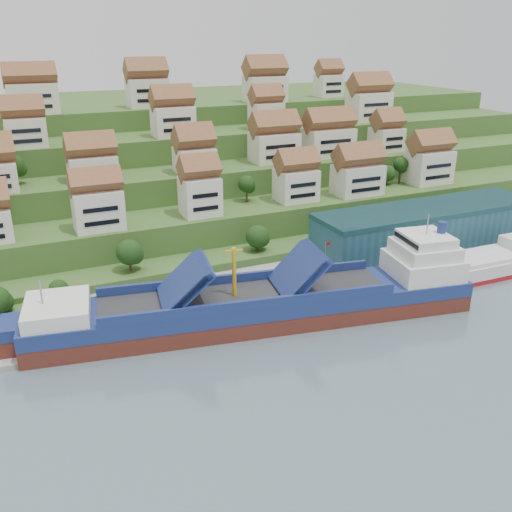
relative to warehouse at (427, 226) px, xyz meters
name	(u,v)px	position (x,y,z in m)	size (l,w,h in m)	color
ground	(271,320)	(-52.00, -17.00, -7.20)	(300.00, 300.00, 0.00)	slate
quay	(320,271)	(-32.00, -2.00, -6.10)	(180.00, 14.00, 2.20)	gray
hillside	(139,163)	(-52.00, 86.55, 3.46)	(260.00, 128.00, 31.00)	#2D4C1E
hillside_village	(184,144)	(-49.16, 43.54, 17.01)	(155.83, 62.52, 28.43)	silver
hillside_trees	(159,185)	(-60.68, 28.88, 10.16)	(140.81, 61.87, 32.13)	#1D4115
warehouse	(427,226)	(0.00, 0.00, 0.00)	(60.00, 15.00, 10.00)	#224C5D
flagpole	(326,257)	(-33.89, -7.00, -0.32)	(1.28, 0.16, 8.00)	gray
cargo_ship	(269,304)	(-52.39, -16.95, -3.65)	(86.34, 27.33, 19.02)	#532219
second_ship	(500,261)	(7.91, -16.86, -4.81)	(27.45, 10.59, 7.91)	maroon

